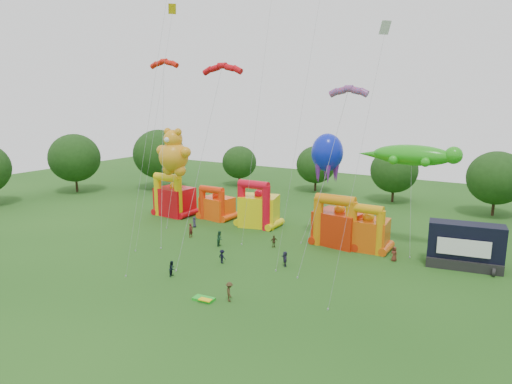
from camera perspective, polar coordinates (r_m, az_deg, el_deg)
The scene contains 24 objects.
ground at distance 42.57m, azimuth -13.78°, elevation -14.10°, with size 160.00×160.00×0.00m, color #1C4914.
tree_ring at distance 41.46m, azimuth -14.76°, elevation -5.56°, with size 120.40×122.47×12.07m.
bouncy_castle_0 at distance 73.23m, azimuth -10.27°, elevation -0.87°, with size 5.71×4.72×6.85m.
bouncy_castle_1 at distance 70.28m, azimuth -5.02°, elevation -1.73°, with size 5.08×4.33×5.25m.
bouncy_castle_2 at distance 65.88m, azimuth 0.26°, elevation -2.06°, with size 6.13×5.38×6.91m.
bouncy_castle_3 at distance 58.59m, azimuth 10.24°, elevation -4.09°, with size 6.19×5.25×6.69m.
bouncy_castle_4 at distance 57.39m, azimuth 13.71°, elevation -4.85°, with size 5.08×4.19×5.94m.
stage_trailer at distance 55.07m, azimuth 24.67°, elevation -6.17°, with size 8.04×4.05×5.00m.
teddy_bear_kite at distance 67.59m, azimuth -10.35°, elevation 3.39°, with size 6.06×5.64×14.12m.
gecko_kite at distance 57.59m, azimuth 18.85°, elevation 1.56°, with size 12.28×6.16×12.91m.
octopus_kite at distance 59.05m, azimuth 8.22°, elevation 1.85°, with size 4.06×5.76×13.96m.
parafoil_kites at distance 56.29m, azimuth -8.05°, elevation 4.40°, with size 31.41×13.28×24.12m.
diamond_kites at distance 50.25m, azimuth -2.33°, elevation 8.41°, with size 28.65×21.67×40.06m.
folded_kite_bundle at distance 43.32m, azimuth -6.53°, elevation -13.15°, with size 2.08×1.24×0.31m.
spectator_0 at distance 66.26m, azimuth -7.71°, elevation -3.74°, with size 0.75×0.49×1.54m, color #2C2741.
spectator_1 at distance 61.50m, azimuth -8.15°, elevation -4.79°, with size 0.70×0.46×1.92m, color #4C1915.
spectator_2 at distance 57.63m, azimuth -4.54°, elevation -5.82°, with size 0.95×0.74×1.95m, color #183E26.
spectator_3 at distance 51.86m, azimuth -4.25°, elevation -8.05°, with size 1.02×0.59×1.58m, color black.
spectator_4 at distance 57.02m, azimuth 2.26°, elevation -6.19°, with size 0.91×0.38×1.56m, color #3F2E19.
spectator_5 at distance 50.99m, azimuth 3.63°, elevation -8.32°, with size 1.58×0.50×1.70m, color #27253E.
spectator_6 at distance 54.68m, azimuth 16.88°, elevation -7.41°, with size 0.84×0.55×1.72m, color #5B281A.
spectator_7 at distance 54.59m, azimuth 21.38°, elevation -7.77°, with size 0.61×0.40×1.68m, color #1A4225.
spectator_8 at distance 48.95m, azimuth -10.44°, elevation -9.39°, with size 0.81×0.63×1.67m, color black.
spectator_9 at distance 42.65m, azimuth -3.34°, elevation -12.34°, with size 1.19×0.68×1.84m, color #3A2D17.
Camera 1 is at (27.44, -26.92, 18.28)m, focal length 32.00 mm.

